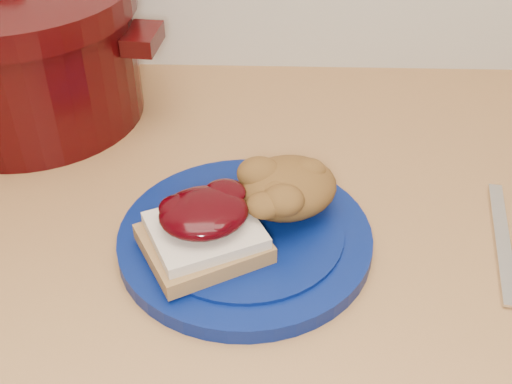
{
  "coord_description": "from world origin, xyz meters",
  "views": [
    {
      "loc": [
        -0.03,
        0.95,
        1.32
      ],
      "look_at": [
        -0.04,
        1.44,
        0.95
      ],
      "focal_mm": 45.0,
      "sensor_mm": 36.0,
      "label": 1
    }
  ],
  "objects_px": {
    "plate": "(245,238)",
    "butter_knife": "(502,240)",
    "dutch_oven": "(23,52)",
    "pepper_grinder": "(17,66)"
  },
  "relations": [
    {
      "from": "butter_knife",
      "to": "pepper_grinder",
      "type": "xyz_separation_m",
      "value": [
        -0.54,
        0.23,
        0.06
      ]
    },
    {
      "from": "butter_knife",
      "to": "plate",
      "type": "bearing_deg",
      "value": 102.76
    },
    {
      "from": "plate",
      "to": "pepper_grinder",
      "type": "distance_m",
      "value": 0.38
    },
    {
      "from": "butter_knife",
      "to": "dutch_oven",
      "type": "distance_m",
      "value": 0.59
    },
    {
      "from": "plate",
      "to": "butter_knife",
      "type": "relative_size",
      "value": 1.37
    },
    {
      "from": "plate",
      "to": "butter_knife",
      "type": "bearing_deg",
      "value": 2.63
    },
    {
      "from": "plate",
      "to": "butter_knife",
      "type": "xyz_separation_m",
      "value": [
        0.25,
        0.01,
        -0.0
      ]
    },
    {
      "from": "dutch_oven",
      "to": "pepper_grinder",
      "type": "relative_size",
      "value": 2.72
    },
    {
      "from": "butter_knife",
      "to": "dutch_oven",
      "type": "height_order",
      "value": "dutch_oven"
    },
    {
      "from": "plate",
      "to": "dutch_oven",
      "type": "xyz_separation_m",
      "value": [
        -0.28,
        0.24,
        0.08
      ]
    }
  ]
}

